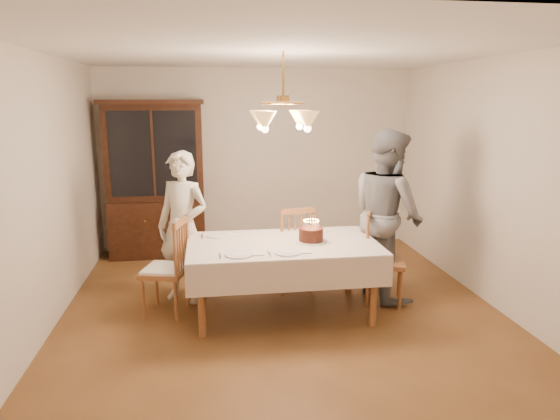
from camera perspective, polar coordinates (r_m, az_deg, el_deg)
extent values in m
plane|color=brown|center=(5.28, 0.32, -11.68)|extent=(5.00, 5.00, 0.00)
plane|color=white|center=(4.83, 0.36, 17.71)|extent=(5.00, 5.00, 0.00)
plane|color=beige|center=(7.34, -2.63, 5.78)|extent=(4.50, 0.00, 4.50)
plane|color=beige|center=(2.52, 9.05, -7.68)|extent=(4.50, 0.00, 4.50)
plane|color=beige|center=(5.07, -25.70, 1.47)|extent=(0.00, 5.00, 5.00)
plane|color=beige|center=(5.68, 23.42, 2.75)|extent=(0.00, 5.00, 5.00)
cube|color=brown|center=(5.02, 0.33, -4.06)|extent=(1.80, 1.00, 0.04)
cube|color=silver|center=(5.01, 0.33, -3.80)|extent=(1.90, 1.10, 0.01)
cylinder|color=brown|center=(4.70, -8.97, -10.27)|extent=(0.07, 0.07, 0.71)
cylinder|color=brown|center=(4.95, 10.63, -9.14)|extent=(0.07, 0.07, 0.71)
cylinder|color=brown|center=(5.48, -8.91, -6.88)|extent=(0.07, 0.07, 0.71)
cylinder|color=brown|center=(5.70, 7.90, -6.09)|extent=(0.07, 0.07, 0.71)
cube|color=black|center=(7.24, -13.73, -1.92)|extent=(1.30, 0.50, 0.80)
cube|color=black|center=(7.11, -14.14, 6.40)|extent=(1.30, 0.40, 1.30)
cube|color=black|center=(6.91, -14.30, 6.23)|extent=(1.14, 0.01, 1.14)
cube|color=black|center=(7.02, -14.48, 11.88)|extent=(1.38, 0.54, 0.06)
cube|color=brown|center=(5.76, 1.45, -4.78)|extent=(0.50, 0.49, 0.05)
cube|color=brown|center=(5.45, 2.13, -0.13)|extent=(0.40, 0.10, 0.06)
cylinder|color=brown|center=(6.04, 2.53, -6.29)|extent=(0.04, 0.04, 0.43)
cylinder|color=brown|center=(5.93, -0.76, -6.64)|extent=(0.04, 0.04, 0.43)
cylinder|color=brown|center=(5.74, 3.70, -7.33)|extent=(0.04, 0.04, 0.43)
cylinder|color=brown|center=(5.63, 0.26, -7.73)|extent=(0.04, 0.04, 0.43)
cube|color=brown|center=(5.25, -13.04, -6.86)|extent=(0.53, 0.54, 0.05)
cube|color=brown|center=(5.04, -11.30, -1.42)|extent=(0.14, 0.39, 0.06)
cylinder|color=brown|center=(5.55, -13.93, -8.43)|extent=(0.04, 0.04, 0.43)
cylinder|color=brown|center=(5.24, -15.37, -9.79)|extent=(0.04, 0.04, 0.43)
cylinder|color=brown|center=(5.43, -10.55, -8.71)|extent=(0.04, 0.04, 0.43)
cylinder|color=brown|center=(5.12, -11.81, -10.13)|extent=(0.04, 0.04, 0.43)
cube|color=silver|center=(5.24, -13.06, -6.50)|extent=(0.48, 0.49, 0.03)
cube|color=brown|center=(5.52, 11.87, -5.83)|extent=(0.54, 0.56, 0.05)
cube|color=brown|center=(5.38, 10.10, -0.48)|extent=(0.17, 0.39, 0.06)
cylinder|color=brown|center=(5.44, 13.58, -8.84)|extent=(0.04, 0.04, 0.43)
cylinder|color=brown|center=(5.77, 13.45, -7.55)|extent=(0.04, 0.04, 0.43)
cylinder|color=brown|center=(5.43, 9.96, -8.70)|extent=(0.04, 0.04, 0.43)
cylinder|color=brown|center=(5.77, 10.05, -7.42)|extent=(0.04, 0.04, 0.43)
imported|color=beige|center=(5.46, -11.03, -1.96)|extent=(0.71, 0.64, 1.64)
imported|color=slate|center=(5.60, 12.15, -0.46)|extent=(0.88, 1.03, 1.87)
cylinder|color=white|center=(5.05, 3.56, -3.59)|extent=(0.30, 0.30, 0.01)
cylinder|color=#33130B|center=(5.03, 3.57, -2.78)|extent=(0.24, 0.24, 0.13)
cylinder|color=#598CD8|center=(5.02, 4.40, -1.63)|extent=(0.01, 0.01, 0.07)
sphere|color=#FFB23F|center=(5.01, 4.41, -1.19)|extent=(0.01, 0.01, 0.01)
cylinder|color=pink|center=(5.04, 4.28, -1.56)|extent=(0.01, 0.01, 0.07)
sphere|color=#FFB23F|center=(5.03, 4.29, -1.12)|extent=(0.01, 0.01, 0.01)
cylinder|color=#EACC66|center=(5.06, 4.07, -1.50)|extent=(0.01, 0.01, 0.07)
sphere|color=#FFB23F|center=(5.05, 4.07, -1.06)|extent=(0.01, 0.01, 0.01)
cylinder|color=#598CD8|center=(5.07, 3.79, -1.47)|extent=(0.01, 0.01, 0.07)
sphere|color=#FFB23F|center=(5.06, 3.80, -1.03)|extent=(0.01, 0.01, 0.01)
cylinder|color=pink|center=(5.07, 3.49, -1.46)|extent=(0.01, 0.01, 0.07)
sphere|color=#FFB23F|center=(5.06, 3.49, -1.02)|extent=(0.01, 0.01, 0.01)
cylinder|color=#EACC66|center=(5.06, 3.20, -1.48)|extent=(0.01, 0.01, 0.07)
sphere|color=#FFB23F|center=(5.05, 3.20, -1.04)|extent=(0.01, 0.01, 0.01)
cylinder|color=#598CD8|center=(5.05, 2.96, -1.52)|extent=(0.01, 0.01, 0.07)
sphere|color=#FFB23F|center=(5.04, 2.96, -1.08)|extent=(0.01, 0.01, 0.01)
cylinder|color=pink|center=(5.02, 2.80, -1.58)|extent=(0.01, 0.01, 0.07)
sphere|color=#FFB23F|center=(5.01, 2.80, -1.14)|extent=(0.01, 0.01, 0.01)
cylinder|color=#EACC66|center=(5.00, 2.75, -1.65)|extent=(0.01, 0.01, 0.07)
sphere|color=#FFB23F|center=(4.99, 2.75, -1.21)|extent=(0.01, 0.01, 0.01)
cylinder|color=#598CD8|center=(4.97, 2.81, -1.73)|extent=(0.01, 0.01, 0.07)
sphere|color=#FFB23F|center=(4.96, 2.81, -1.28)|extent=(0.01, 0.01, 0.01)
cylinder|color=pink|center=(4.95, 2.97, -1.80)|extent=(0.01, 0.01, 0.07)
sphere|color=#FFB23F|center=(4.94, 2.98, -1.35)|extent=(0.01, 0.01, 0.01)
cylinder|color=#EACC66|center=(4.94, 3.22, -1.84)|extent=(0.01, 0.01, 0.07)
sphere|color=#FFB23F|center=(4.93, 3.23, -1.39)|extent=(0.01, 0.01, 0.01)
cylinder|color=#598CD8|center=(4.93, 3.52, -1.87)|extent=(0.01, 0.01, 0.07)
sphere|color=#FFB23F|center=(4.92, 3.53, -1.42)|extent=(0.01, 0.01, 0.01)
cylinder|color=pink|center=(4.93, 3.83, -1.86)|extent=(0.01, 0.01, 0.07)
sphere|color=#FFB23F|center=(4.92, 3.84, -1.41)|extent=(0.01, 0.01, 0.01)
cylinder|color=#EACC66|center=(4.95, 4.11, -1.83)|extent=(0.01, 0.01, 0.07)
sphere|color=#FFB23F|center=(4.94, 4.12, -1.38)|extent=(0.01, 0.01, 0.01)
cylinder|color=#598CD8|center=(4.96, 4.31, -1.78)|extent=(0.01, 0.01, 0.07)
sphere|color=#FFB23F|center=(4.96, 4.32, -1.33)|extent=(0.01, 0.01, 0.01)
cylinder|color=pink|center=(4.99, 4.41, -1.70)|extent=(0.01, 0.01, 0.07)
sphere|color=#FFB23F|center=(4.98, 4.42, -1.26)|extent=(0.01, 0.01, 0.01)
cylinder|color=white|center=(4.63, -4.67, -5.08)|extent=(0.26, 0.26, 0.02)
cube|color=silver|center=(4.63, -6.87, -5.21)|extent=(0.01, 0.16, 0.01)
cube|color=silver|center=(4.65, -2.49, -5.02)|extent=(0.10, 0.10, 0.01)
cylinder|color=white|center=(4.68, 0.90, -4.85)|extent=(0.26, 0.26, 0.02)
cube|color=silver|center=(4.66, -1.21, -4.99)|extent=(0.02, 0.16, 0.01)
cube|color=silver|center=(4.71, 2.99, -4.78)|extent=(0.10, 0.10, 0.01)
cylinder|color=white|center=(5.29, -7.18, -2.88)|extent=(0.23, 0.23, 0.02)
cube|color=silver|center=(5.29, -8.90, -2.98)|extent=(0.01, 0.16, 0.01)
cube|color=silver|center=(5.30, -5.45, -2.85)|extent=(0.10, 0.10, 0.01)
cylinder|color=#BF8C3F|center=(4.82, 0.36, 15.34)|extent=(0.02, 0.02, 0.40)
cylinder|color=#BF8C3F|center=(4.81, 0.36, 12.37)|extent=(0.12, 0.12, 0.10)
cone|color=#D8994C|center=(5.04, 2.27, 10.32)|extent=(0.22, 0.22, 0.18)
sphere|color=#FFD899|center=(5.05, 2.26, 9.53)|extent=(0.07, 0.07, 0.07)
cone|color=#D8994C|center=(4.99, -2.28, 10.30)|extent=(0.22, 0.22, 0.18)
sphere|color=#FFD899|center=(4.99, -2.28, 9.49)|extent=(0.07, 0.07, 0.07)
cone|color=#D8994C|center=(4.59, -1.75, 10.11)|extent=(0.22, 0.22, 0.18)
sphere|color=#FFD899|center=(4.60, -1.74, 9.23)|extent=(0.07, 0.07, 0.07)
cone|color=#D8994C|center=(4.66, 3.18, 10.13)|extent=(0.22, 0.22, 0.18)
sphere|color=#FFD899|center=(4.66, 3.16, 9.27)|extent=(0.07, 0.07, 0.07)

